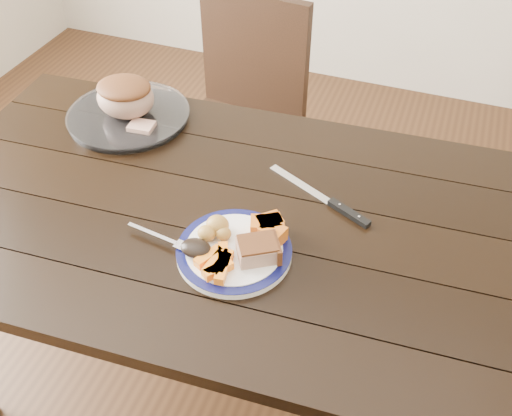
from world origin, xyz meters
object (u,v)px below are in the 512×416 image
(dining_table, at_px, (230,236))
(roast_joint, at_px, (126,98))
(dinner_plate, at_px, (234,252))
(chair_far, at_px, (241,111))
(carving_knife, at_px, (336,205))
(pork_slice, at_px, (258,250))
(serving_platter, at_px, (129,116))
(fork, at_px, (165,239))

(dining_table, xyz_separation_m, roast_joint, (-0.43, 0.26, 0.16))
(dinner_plate, bearing_deg, roast_joint, 141.36)
(chair_far, distance_m, carving_knife, 0.85)
(pork_slice, relative_size, roast_joint, 0.51)
(dinner_plate, bearing_deg, serving_platter, 141.36)
(serving_platter, bearing_deg, carving_knife, -13.60)
(chair_far, relative_size, roast_joint, 5.50)
(serving_platter, xyz_separation_m, pork_slice, (0.55, -0.40, 0.03))
(chair_far, distance_m, fork, 0.95)
(dining_table, bearing_deg, roast_joint, 148.15)
(serving_platter, height_order, pork_slice, pork_slice)
(pork_slice, bearing_deg, serving_platter, 144.10)
(serving_platter, relative_size, roast_joint, 2.07)
(dining_table, bearing_deg, chair_far, 109.44)
(dining_table, xyz_separation_m, carving_knife, (0.25, 0.10, 0.10))
(chair_far, bearing_deg, dinner_plate, 118.27)
(dining_table, xyz_separation_m, chair_far, (-0.26, 0.74, -0.13))
(chair_far, xyz_separation_m, dinner_plate, (0.33, -0.87, 0.23))
(dining_table, relative_size, carving_knife, 5.54)
(fork, distance_m, carving_knife, 0.43)
(dining_table, relative_size, roast_joint, 9.76)
(serving_platter, bearing_deg, fork, -51.62)
(roast_joint, xyz_separation_m, carving_knife, (0.67, -0.16, -0.07))
(chair_far, bearing_deg, carving_knife, 136.11)
(fork, distance_m, roast_joint, 0.54)
(dining_table, bearing_deg, pork_slice, -46.94)
(roast_joint, bearing_deg, pork_slice, -35.90)
(chair_far, relative_size, carving_knife, 3.12)
(pork_slice, xyz_separation_m, fork, (-0.22, -0.02, -0.02))
(dining_table, relative_size, serving_platter, 4.73)
(serving_platter, height_order, fork, fork)
(dining_table, height_order, fork, fork)
(serving_platter, distance_m, fork, 0.54)
(dinner_plate, relative_size, fork, 1.47)
(carving_knife, bearing_deg, fork, -116.68)
(chair_far, xyz_separation_m, serving_platter, (-0.17, -0.47, 0.23))
(pork_slice, bearing_deg, carving_knife, 63.11)
(serving_platter, distance_m, carving_knife, 0.69)
(pork_slice, bearing_deg, dining_table, 133.06)
(dining_table, xyz_separation_m, pork_slice, (0.13, -0.13, 0.13))
(pork_slice, bearing_deg, roast_joint, 144.10)
(carving_knife, bearing_deg, chair_far, 154.06)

